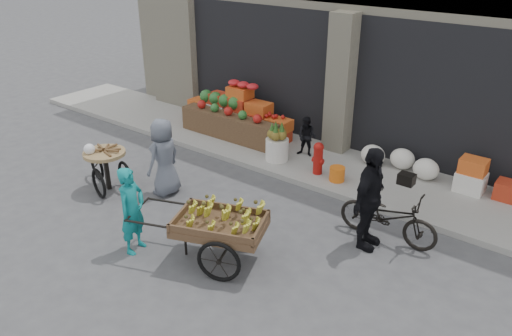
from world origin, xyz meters
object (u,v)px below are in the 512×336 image
Objects in this scene: tricycle_cart at (106,164)px; fire_hydrant at (318,157)px; vendor_grey at (164,157)px; banana_cart at (217,222)px; vendor_woman at (132,210)px; cyclist at (369,199)px; orange_bucket at (337,174)px; seated_person at (307,137)px; bicycle at (388,216)px; pineapple_bin at (277,149)px.

fire_hydrant is at bearing 58.44° from tricycle_cart.
vendor_grey reaches higher than tricycle_cart.
vendor_woman reaches higher than banana_cart.
cyclist is (1.97, -1.70, 0.39)m from fire_hydrant.
seated_person is at bearing 149.74° from orange_bucket.
bicycle is at bearing -44.23° from seated_person.
vendor_grey is (-1.07, 1.70, 0.04)m from vendor_woman.
seated_person reaches higher than fire_hydrant.
orange_bucket is 0.18× the size of cyclist.
vendor_grey is 0.92× the size of bicycle.
bicycle reaches higher than pineapple_bin.
tricycle_cart is at bearing -123.81° from pineapple_bin.
tricycle_cart is at bearing 151.03° from banana_cart.
pineapple_bin is at bearing 155.05° from vendor_grey.
tricycle_cart is (-3.67, -2.99, 0.30)m from orange_bucket.
fire_hydrant is 2.22× the size of orange_bucket.
orange_bucket is 2.30m from cyclist.
vendor_grey is (-1.38, -3.08, 0.21)m from seated_person.
pineapple_bin is 1.61m from orange_bucket.
tricycle_cart is at bearing -140.83° from orange_bucket.
pineapple_bin is at bearing -133.69° from seated_person.
pineapple_bin is 0.75m from seated_person.
tricycle_cart is (-2.16, 1.09, -0.18)m from vendor_woman.
banana_cart is (-0.22, -3.48, 0.45)m from orange_bucket.
tricycle_cart is 5.61m from bicycle.
banana_cart is (1.38, -3.58, 0.35)m from pineapple_bin.
vendor_grey is 4.11m from cyclist.
vendor_woman is at bearing 128.85° from bicycle.
vendor_woman is at bearing -103.69° from fire_hydrant.
cyclist is at bearing 26.48° from banana_cart.
cyclist reaches higher than vendor_woman.
banana_cart is at bearing -93.58° from orange_bucket.
cyclist is at bearing -40.85° from fire_hydrant.
banana_cart is 3.49m from tricycle_cart.
fire_hydrant is 3.55m from banana_cart.
banana_cart is 1.48× the size of bicycle.
banana_cart is 2.60m from vendor_grey.
banana_cart is (0.98, -4.18, 0.13)m from seated_person.
cyclist reaches higher than tricycle_cart.
tricycle_cart is at bearing -136.20° from fire_hydrant.
pineapple_bin is at bearing 57.42° from cyclist.
vendor_woman is (-1.01, -4.13, 0.25)m from fire_hydrant.
banana_cart is at bearing -85.43° from fire_hydrant.
seated_person is 0.52× the size of cyclist.
seated_person reaches higher than banana_cart.
tricycle_cart is 5.32m from cyclist.
orange_bucket is 0.13× the size of banana_cart.
vendor_woman reaches higher than pineapple_bin.
seated_person reaches higher than orange_bucket.
vendor_woman is 3.84m from cyclist.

